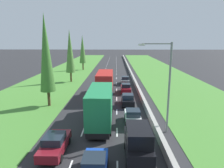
% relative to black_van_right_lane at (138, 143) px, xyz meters
% --- Properties ---
extents(ground_plane, '(300.00, 300.00, 0.00)m').
position_rel_black_van_right_lane_xyz_m(ground_plane, '(-3.33, 43.80, -1.40)').
color(ground_plane, '#28282B').
rests_on(ground_plane, ground).
extents(grass_verge_left, '(14.00, 140.00, 0.04)m').
position_rel_black_van_right_lane_xyz_m(grass_verge_left, '(-15.98, 43.80, -1.38)').
color(grass_verge_left, '#478433').
rests_on(grass_verge_left, ground).
extents(grass_verge_right, '(14.00, 140.00, 0.04)m').
position_rel_black_van_right_lane_xyz_m(grass_verge_right, '(11.02, 43.80, -1.38)').
color(grass_verge_right, '#478433').
rests_on(grass_verge_right, ground).
extents(median_barrier, '(0.44, 120.00, 0.85)m').
position_rel_black_van_right_lane_xyz_m(median_barrier, '(2.37, 43.80, -0.97)').
color(median_barrier, '#9E9B93').
rests_on(median_barrier, ground).
extents(lane_markings, '(3.64, 116.00, 0.01)m').
position_rel_black_van_right_lane_xyz_m(lane_markings, '(-3.33, 43.80, -1.39)').
color(lane_markings, white).
rests_on(lane_markings, ground).
extents(black_van_right_lane, '(1.96, 4.90, 2.82)m').
position_rel_black_van_right_lane_xyz_m(black_van_right_lane, '(0.00, 0.00, 0.00)').
color(black_van_right_lane, black).
rests_on(black_van_right_lane, ground).
extents(white_hatchback_right_lane, '(1.74, 3.90, 1.72)m').
position_rel_black_van_right_lane_xyz_m(white_hatchback_right_lane, '(0.17, 7.00, -0.56)').
color(white_hatchback_right_lane, white).
rests_on(white_hatchback_right_lane, ground).
extents(black_hatchback_right_lane, '(1.74, 3.90, 1.72)m').
position_rel_black_van_right_lane_xyz_m(black_hatchback_right_lane, '(-0.01, 13.62, -0.56)').
color(black_hatchback_right_lane, black).
rests_on(black_hatchback_right_lane, ground).
extents(maroon_sedan_left_lane, '(1.82, 4.50, 1.64)m').
position_rel_black_van_right_lane_xyz_m(maroon_sedan_left_lane, '(-6.73, 0.90, -0.59)').
color(maroon_sedan_left_lane, maroon).
rests_on(maroon_sedan_left_lane, ground).
extents(maroon_hatchback_right_lane, '(1.74, 3.90, 1.72)m').
position_rel_black_van_right_lane_xyz_m(maroon_hatchback_right_lane, '(0.05, 20.71, -0.56)').
color(maroon_hatchback_right_lane, maroon).
rests_on(maroon_hatchback_right_lane, ground).
extents(blue_hatchback_centre_lane, '(1.74, 3.90, 1.72)m').
position_rel_black_van_right_lane_xyz_m(blue_hatchback_centre_lane, '(-3.12, -2.20, -0.56)').
color(blue_hatchback_centre_lane, '#1E47B7').
rests_on(blue_hatchback_centre_lane, ground).
extents(grey_hatchback_right_lane, '(1.74, 3.90, 1.72)m').
position_rel_black_van_right_lane_xyz_m(grey_hatchback_right_lane, '(0.23, 27.99, -0.56)').
color(grey_hatchback_right_lane, slate).
rests_on(grey_hatchback_right_lane, ground).
extents(green_box_truck_centre_lane, '(2.46, 9.40, 4.18)m').
position_rel_black_van_right_lane_xyz_m(green_box_truck_centre_lane, '(-3.37, 7.12, 0.78)').
color(green_box_truck_centre_lane, black).
rests_on(green_box_truck_centre_lane, ground).
extents(red_box_truck_centre_lane, '(2.46, 9.40, 4.18)m').
position_rel_black_van_right_lane_xyz_m(red_box_truck_centre_lane, '(-3.47, 18.35, 0.78)').
color(red_box_truck_centre_lane, black).
rests_on(red_box_truck_centre_lane, ground).
extents(black_sedan_centre_lane, '(1.82, 4.50, 1.64)m').
position_rel_black_van_right_lane_xyz_m(black_sedan_centre_lane, '(-3.26, 26.78, -0.59)').
color(black_sedan_centre_lane, black).
rests_on(black_sedan_centre_lane, ground).
extents(poplar_tree_second, '(2.12, 2.12, 12.75)m').
position_rel_black_van_right_lane_xyz_m(poplar_tree_second, '(-11.20, 13.17, 6.03)').
color(poplar_tree_second, '#4C3823').
rests_on(poplar_tree_second, ground).
extents(poplar_tree_third, '(2.09, 2.09, 11.46)m').
position_rel_black_van_right_lane_xyz_m(poplar_tree_third, '(-11.78, 30.23, 5.38)').
color(poplar_tree_third, '#4C3823').
rests_on(poplar_tree_third, ground).
extents(poplar_tree_fourth, '(2.07, 2.07, 10.82)m').
position_rel_black_van_right_lane_xyz_m(poplar_tree_fourth, '(-12.09, 49.07, 5.06)').
color(poplar_tree_fourth, '#4C3823').
rests_on(poplar_tree_fourth, ground).
extents(street_light_mast, '(3.20, 0.28, 9.00)m').
position_rel_black_van_right_lane_xyz_m(street_light_mast, '(3.14, 5.05, 3.83)').
color(street_light_mast, gray).
rests_on(street_light_mast, ground).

